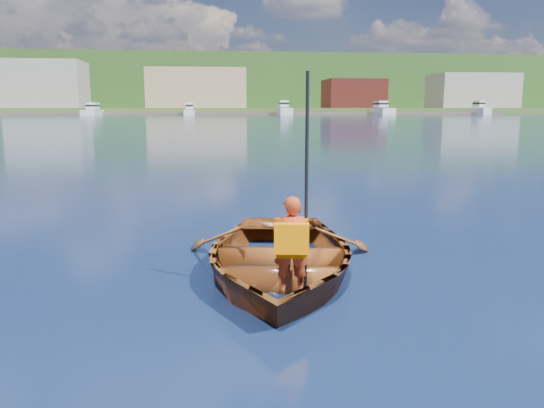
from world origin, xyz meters
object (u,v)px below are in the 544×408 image
(child_paddler, at_px, (292,242))
(dock, at_px, (230,114))
(marina_yachts, at_px, (257,110))
(rowboat, at_px, (278,256))

(child_paddler, height_order, dock, child_paddler)
(child_paddler, relative_size, dock, 0.01)
(child_paddler, bearing_deg, marina_yachts, 85.50)
(rowboat, relative_size, marina_yachts, 0.03)
(rowboat, height_order, dock, dock)
(rowboat, height_order, marina_yachts, marina_yachts)
(rowboat, distance_m, dock, 147.47)
(marina_yachts, bearing_deg, child_paddler, -94.50)
(child_paddler, distance_m, dock, 148.38)
(child_paddler, distance_m, marina_yachts, 144.09)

